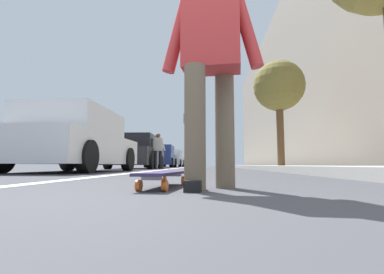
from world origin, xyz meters
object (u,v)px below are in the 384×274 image
at_px(parked_car_end, 172,159).
at_px(traffic_light, 185,130).
at_px(parked_car_far, 161,157).
at_px(skater_person, 211,55).
at_px(parked_car_mid, 137,153).
at_px(parked_car_near, 76,142).
at_px(pedestrian_distant, 158,148).
at_px(street_tree_mid, 279,87).
at_px(skateboard, 164,175).

xyz_separation_m(parked_car_end, traffic_light, (-2.09, -1.41, 2.33)).
bearing_deg(parked_car_far, skater_person, -169.20).
bearing_deg(traffic_light, parked_car_mid, 173.31).
distance_m(parked_car_near, pedestrian_distant, 5.13).
bearing_deg(parked_car_far, parked_car_near, 179.94).
xyz_separation_m(traffic_light, street_tree_mid, (-12.10, -4.71, 0.17)).
xyz_separation_m(skater_person, pedestrian_distant, (9.73, 2.16, -0.08)).
bearing_deg(parked_car_far, parked_car_end, 1.05).
bearing_deg(pedestrian_distant, parked_car_end, 5.13).
bearing_deg(skater_person, parked_car_near, 34.67).
distance_m(skater_person, parked_car_end, 23.49).
height_order(skateboard, parked_car_far, parked_car_far).
relative_size(skateboard, parked_car_far, 0.21).
xyz_separation_m(skateboard, parked_car_mid, (10.28, 2.87, 0.60)).
relative_size(skater_person, parked_car_end, 0.36).
height_order(skateboard, street_tree_mid, street_tree_mid).
relative_size(skater_person, parked_car_mid, 0.36).
xyz_separation_m(parked_car_mid, parked_car_far, (6.63, 0.04, 0.01)).
height_order(traffic_light, street_tree_mid, traffic_light).
height_order(parked_car_near, pedestrian_distant, pedestrian_distant).
bearing_deg(parked_car_near, traffic_light, -4.55).
height_order(skateboard, traffic_light, traffic_light).
height_order(parked_car_far, street_tree_mid, street_tree_mid).
relative_size(skateboard, traffic_light, 0.19).
bearing_deg(parked_car_mid, traffic_light, -6.69).
distance_m(parked_car_near, parked_car_end, 18.52).
bearing_deg(parked_car_far, traffic_light, -17.58).
relative_size(skateboard, parked_car_end, 0.19).
bearing_deg(parked_car_near, parked_car_end, 0.31).
bearing_deg(skater_person, parked_car_far, 10.80).
height_order(parked_car_end, pedestrian_distant, pedestrian_distant).
height_order(skater_person, street_tree_mid, street_tree_mid).
bearing_deg(skateboard, pedestrian_distant, 10.69).
bearing_deg(parked_car_near, pedestrian_distant, -12.52).
bearing_deg(skateboard, parked_car_near, 32.56).
xyz_separation_m(skateboard, parked_car_far, (16.92, 2.91, 0.61)).
relative_size(parked_car_near, street_tree_mid, 1.01).
distance_m(skater_person, parked_car_far, 17.37).
distance_m(skateboard, parked_car_end, 23.30).
xyz_separation_m(parked_car_near, parked_car_far, (12.34, -0.01, -0.01)).
bearing_deg(skater_person, parked_car_end, 8.24).
xyz_separation_m(parked_car_far, pedestrian_distant, (-7.33, -1.10, 0.15)).
distance_m(parked_car_far, parked_car_end, 6.18).
xyz_separation_m(parked_car_far, street_tree_mid, (-8.01, -6.01, 2.52)).
xyz_separation_m(skateboard, pedestrian_distant, (9.59, 1.81, 0.76)).
bearing_deg(parked_car_end, parked_car_mid, -179.33).
height_order(skater_person, parked_car_mid, skater_person).
xyz_separation_m(skater_person, parked_car_end, (23.25, 3.37, -0.22)).
bearing_deg(traffic_light, parked_car_near, 175.45).
bearing_deg(pedestrian_distant, parked_car_far, 8.53).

